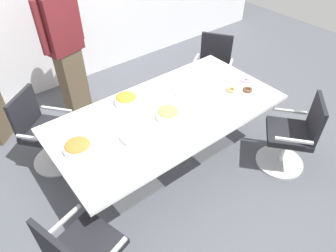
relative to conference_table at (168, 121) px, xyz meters
name	(u,v)px	position (x,y,z in m)	size (l,w,h in m)	color
ground_plane	(168,161)	(0.00, 0.00, -0.63)	(10.00, 10.00, 0.01)	#4C4F56
conference_table	(168,121)	(0.00, 0.00, 0.00)	(2.40, 1.20, 0.75)	white
office_chair_0	(212,72)	(1.35, 0.68, -0.22)	(0.75, 0.75, 0.91)	silver
office_chair_1	(45,134)	(-1.05, 0.87, -0.22)	(0.76, 0.76, 0.91)	silver
office_chair_3	(293,138)	(1.05, -0.87, -0.22)	(0.76, 0.76, 0.91)	silver
person_standing_1	(65,44)	(-0.35, 1.62, 0.35)	(0.61, 0.32, 1.86)	brown
snack_bowl_chips_orange	(126,99)	(-0.26, 0.38, 0.18)	(0.24, 0.24, 0.11)	white
snack_bowl_cookies	(168,113)	(-0.07, -0.08, 0.18)	(0.24, 0.24, 0.11)	white
snack_bowl_pretzels	(78,146)	(-0.97, 0.06, 0.17)	(0.26, 0.26, 0.09)	white
donut_platter	(238,85)	(0.91, -0.14, 0.14)	(0.38, 0.38, 0.04)	white
plate_stack	(185,94)	(0.33, 0.11, 0.14)	(0.22, 0.22, 0.04)	white
napkin_pile	(130,136)	(-0.54, -0.12, 0.17)	(0.14, 0.14, 0.09)	white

